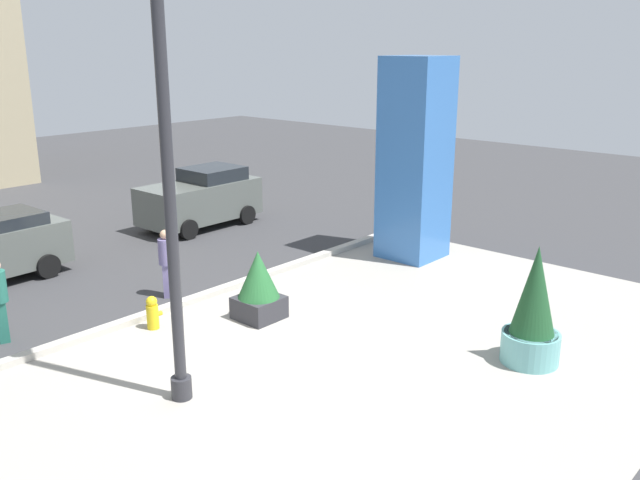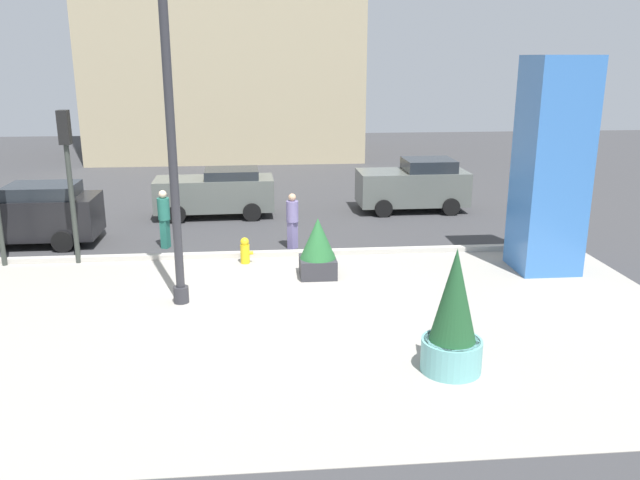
{
  "view_description": "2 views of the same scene",
  "coord_description": "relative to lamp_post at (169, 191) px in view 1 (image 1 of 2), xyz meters",
  "views": [
    {
      "loc": [
        -8.81,
        -9.2,
        5.99
      ],
      "look_at": [
        1.38,
        -0.17,
        2.01
      ],
      "focal_mm": 38.23,
      "sensor_mm": 36.0,
      "label": 1
    },
    {
      "loc": [
        -0.5,
        -14.78,
        5.58
      ],
      "look_at": [
        0.8,
        -0.72,
        1.56
      ],
      "focal_mm": 36.19,
      "sensor_mm": 36.0,
      "label": 2
    }
  ],
  "objects": [
    {
      "name": "potted_plant_curbside",
      "position": [
        5.33,
        -3.92,
        -2.67
      ],
      "size": [
        1.11,
        1.11,
        2.36
      ],
      "color": "#6BB2B2",
      "rests_on": "ground_plane"
    },
    {
      "name": "lamp_post",
      "position": [
        0.0,
        0.0,
        0.0
      ],
      "size": [
        0.44,
        0.44,
        7.57
      ],
      "color": "#2D2D33",
      "rests_on": "ground_plane"
    },
    {
      "name": "curb_strip",
      "position": [
        2.44,
        3.46,
        -3.62
      ],
      "size": [
        18.0,
        0.24,
        0.16
      ],
      "primitive_type": "cube",
      "color": "#B7B2A8",
      "rests_on": "ground_plane"
    },
    {
      "name": "fire_hydrant",
      "position": [
        1.44,
        2.88,
        -3.33
      ],
      "size": [
        0.36,
        0.26,
        0.75
      ],
      "color": "gold",
      "rests_on": "ground_plane"
    },
    {
      "name": "car_curb_east",
      "position": [
        7.62,
        8.83,
        -2.73
      ],
      "size": [
        4.04,
        2.1,
        1.93
      ],
      "color": "#565B56",
      "rests_on": "ground_plane"
    },
    {
      "name": "ground_plane",
      "position": [
        2.44,
        4.34,
        -3.7
      ],
      "size": [
        60.0,
        60.0,
        0.0
      ],
      "primitive_type": "plane",
      "color": "#38383A"
    },
    {
      "name": "potted_plant_mid_plaza",
      "position": [
        3.37,
        1.59,
        -2.92
      ],
      "size": [
        0.94,
        0.94,
        1.58
      ],
      "color": "#2D2D33",
      "rests_on": "ground_plane"
    },
    {
      "name": "pedestrian_on_sidewalk",
      "position": [
        2.84,
        4.24,
        -2.76
      ],
      "size": [
        0.51,
        0.51,
        1.69
      ],
      "color": "slate",
      "rests_on": "ground_plane"
    },
    {
      "name": "art_pillar_blue",
      "position": [
        9.51,
        1.65,
        -0.88
      ],
      "size": [
        1.58,
        1.58,
        5.63
      ],
      "primitive_type": "cube",
      "color": "#3870BC",
      "rests_on": "ground_plane"
    },
    {
      "name": "plaza_pavement",
      "position": [
        2.44,
        -1.66,
        -3.7
      ],
      "size": [
        18.0,
        10.0,
        0.02
      ],
      "primitive_type": "cube",
      "color": "#9E998E",
      "rests_on": "ground_plane"
    }
  ]
}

